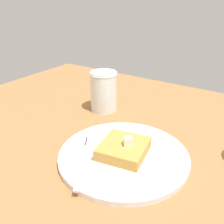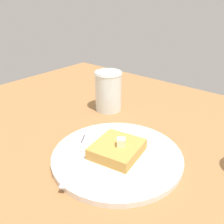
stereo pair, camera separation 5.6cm
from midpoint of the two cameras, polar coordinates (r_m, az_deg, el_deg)
The scene contains 6 objects.
table_surface at distance 52.22cm, azimuth -9.87°, elevation -9.51°, with size 96.52×96.52×2.10cm, color #99693D.
plate at distance 48.26cm, azimuth -0.71°, elevation -9.97°, with size 24.75×24.75×1.07cm.
toast_slice_center at distance 47.36cm, azimuth -0.72°, elevation -8.45°, with size 8.35×8.90×2.16cm, color #C48F40.
butter_pat_primary at distance 46.00cm, azimuth 0.19°, elevation -6.83°, with size 1.55×1.39×1.55cm, color #F9EDC8.
fork at distance 47.53cm, azimuth -10.11°, elevation -10.10°, with size 9.93×14.19×0.36cm.
syrup_jar at distance 65.77cm, azimuth -4.35°, elevation 4.26°, with size 7.15×7.15×10.45cm.
Camera 1 is at (28.30, -31.64, 30.99)cm, focal length 40.00 mm.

